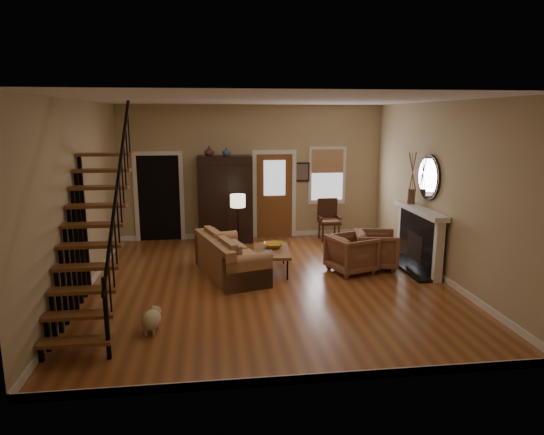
{
  "coord_description": "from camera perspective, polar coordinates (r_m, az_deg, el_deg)",
  "views": [
    {
      "loc": [
        -1.03,
        -8.48,
        3.03
      ],
      "look_at": [
        0.1,
        0.4,
        1.15
      ],
      "focal_mm": 32.0,
      "sensor_mm": 36.0,
      "label": 1
    }
  ],
  "objects": [
    {
      "name": "fireplace",
      "position": [
        10.16,
        17.14,
        -1.72
      ],
      "size": [
        0.33,
        1.95,
        2.3
      ],
      "color": "black",
      "rests_on": "ground"
    },
    {
      "name": "vase_a",
      "position": [
        11.56,
        -7.4,
        7.77
      ],
      "size": [
        0.24,
        0.24,
        0.25
      ],
      "primitive_type": "imported",
      "color": "#4C2619",
      "rests_on": "armoire"
    },
    {
      "name": "side_chair",
      "position": [
        12.05,
        6.74,
        -0.29
      ],
      "size": [
        0.54,
        0.54,
        1.02
      ],
      "primitive_type": null,
      "color": "#3B2012",
      "rests_on": "ground"
    },
    {
      "name": "armchair_left",
      "position": [
        9.68,
        9.36,
        -4.22
      ],
      "size": [
        1.03,
        1.02,
        0.75
      ],
      "primitive_type": "imported",
      "rotation": [
        0.0,
        0.0,
        1.9
      ],
      "color": "brown",
      "rests_on": "ground"
    },
    {
      "name": "armchair_right",
      "position": [
        10.04,
        12.16,
        -3.72
      ],
      "size": [
        0.97,
        0.96,
        0.76
      ],
      "primitive_type": "imported",
      "rotation": [
        0.0,
        0.0,
        1.37
      ],
      "color": "brown",
      "rests_on": "ground"
    },
    {
      "name": "staircase",
      "position": [
        7.53,
        -20.55,
        0.14
      ],
      "size": [
        0.94,
        2.8,
        3.2
      ],
      "primitive_type": null,
      "color": "brown",
      "rests_on": "ground"
    },
    {
      "name": "dog",
      "position": [
        7.26,
        -14.01,
        -11.76
      ],
      "size": [
        0.34,
        0.5,
        0.33
      ],
      "primitive_type": null,
      "rotation": [
        0.0,
        0.0,
        -0.16
      ],
      "color": "beige",
      "rests_on": "ground"
    },
    {
      "name": "floor_lamp",
      "position": [
        10.41,
        -4.0,
        -1.1
      ],
      "size": [
        0.33,
        0.33,
        1.4
      ],
      "primitive_type": null,
      "rotation": [
        0.0,
        0.0,
        -0.01
      ],
      "color": "black",
      "rests_on": "ground"
    },
    {
      "name": "room",
      "position": [
        10.37,
        -3.77,
        3.38
      ],
      "size": [
        7.0,
        7.33,
        3.3
      ],
      "color": "brown",
      "rests_on": "ground"
    },
    {
      "name": "bowl",
      "position": [
        9.7,
        0.15,
        -3.28
      ],
      "size": [
        0.4,
        0.4,
        0.1
      ],
      "primitive_type": "imported",
      "color": "#C78B17",
      "rests_on": "coffee_table"
    },
    {
      "name": "vase_b",
      "position": [
        11.57,
        -5.39,
        7.72
      ],
      "size": [
        0.2,
        0.2,
        0.21
      ],
      "primitive_type": "imported",
      "color": "#334C60",
      "rests_on": "armoire"
    },
    {
      "name": "sofa",
      "position": [
        9.38,
        -4.86,
        -4.62
      ],
      "size": [
        1.42,
        2.19,
        0.75
      ],
      "primitive_type": null,
      "rotation": [
        0.0,
        0.0,
        0.29
      ],
      "color": "#A4734A",
      "rests_on": "ground"
    },
    {
      "name": "armoire",
      "position": [
        11.8,
        -5.54,
        2.15
      ],
      "size": [
        1.3,
        0.6,
        2.1
      ],
      "primitive_type": null,
      "color": "black",
      "rests_on": "ground"
    },
    {
      "name": "coffee_table",
      "position": [
        9.63,
        -0.03,
        -5.09
      ],
      "size": [
        0.77,
        1.22,
        0.45
      ],
      "primitive_type": null,
      "rotation": [
        0.0,
        0.0,
        -0.08
      ],
      "color": "brown",
      "rests_on": "ground"
    },
    {
      "name": "books",
      "position": [
        9.25,
        -0.54,
        -4.17
      ],
      "size": [
        0.21,
        0.29,
        0.05
      ],
      "primitive_type": null,
      "color": "beige",
      "rests_on": "coffee_table"
    }
  ]
}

